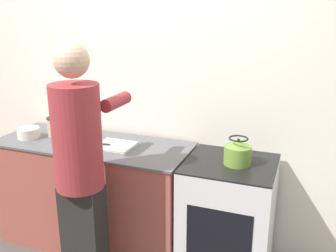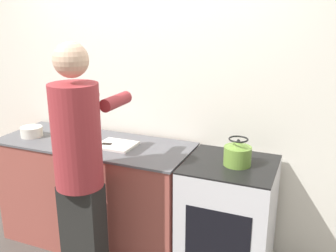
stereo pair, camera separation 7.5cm
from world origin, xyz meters
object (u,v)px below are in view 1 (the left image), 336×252
at_px(oven, 228,219).
at_px(canister_jar, 55,127).
at_px(kettle, 238,153).
at_px(bowl_prep, 29,133).
at_px(knife, 113,145).
at_px(cutting_board, 115,146).
at_px(person, 80,166).

xyz_separation_m(oven, canister_jar, (-1.55, 0.05, 0.56)).
height_order(kettle, bowl_prep, kettle).
xyz_separation_m(knife, kettle, (1.00, 0.02, 0.06)).
xyz_separation_m(knife, bowl_prep, (-0.80, -0.04, 0.02)).
bearing_deg(cutting_board, canister_jar, 175.08).
bearing_deg(canister_jar, bowl_prep, -148.53).
bearing_deg(bowl_prep, person, -29.79).
distance_m(cutting_board, canister_jar, 0.62).
xyz_separation_m(cutting_board, bowl_prep, (-0.81, -0.06, 0.03)).
xyz_separation_m(oven, kettle, (0.05, -0.01, 0.55)).
height_order(knife, canister_jar, canister_jar).
relative_size(cutting_board, canister_jar, 1.77).
xyz_separation_m(cutting_board, canister_jar, (-0.62, 0.05, 0.08)).
relative_size(kettle, canister_jar, 1.18).
distance_m(oven, person, 1.18).
bearing_deg(canister_jar, person, -42.76).
distance_m(bowl_prep, canister_jar, 0.23).
bearing_deg(oven, kettle, -9.74).
relative_size(kettle, bowl_prep, 1.07).
bearing_deg(person, kettle, 29.83).
height_order(oven, canister_jar, canister_jar).
xyz_separation_m(cutting_board, knife, (-0.01, -0.02, 0.01)).
height_order(knife, bowl_prep, bowl_prep).
relative_size(oven, knife, 4.46).
bearing_deg(cutting_board, oven, 0.46).
bearing_deg(canister_jar, oven, -1.68).
distance_m(person, cutting_board, 0.55).
height_order(bowl_prep, canister_jar, canister_jar).
relative_size(oven, person, 0.52).
relative_size(bowl_prep, canister_jar, 1.10).
bearing_deg(oven, bowl_prep, -177.62).
relative_size(oven, bowl_prep, 4.99).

